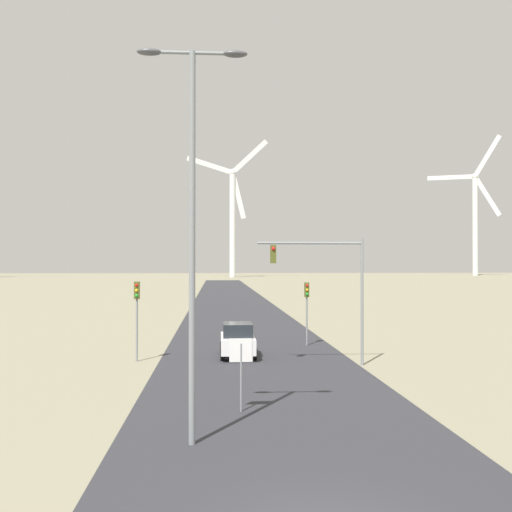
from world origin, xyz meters
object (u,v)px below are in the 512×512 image
Objects in this scene: traffic_light_post_near_right at (307,299)px; streetlamp at (192,200)px; traffic_light_mast_overhead at (326,274)px; wind_turbine_center at (475,213)px; stop_sign_near at (241,360)px; car_approaching at (238,340)px; wind_turbine_left at (233,212)px; traffic_light_post_near_left at (137,303)px.

streetlamp is at bearing -107.58° from traffic_light_post_near_right.
streetlamp reaches higher than traffic_light_mast_overhead.
stop_sign_near is at bearing -115.76° from wind_turbine_center.
wind_turbine_left is (4.93, 186.23, 23.07)m from car_approaching.
traffic_light_post_near_left is 188.84m from wind_turbine_left.
streetlamp is 2.69× the size of traffic_light_post_near_left.
traffic_light_post_near_right is (4.75, 16.20, 1.10)m from stop_sign_near.
streetlamp is at bearing -96.76° from car_approaching.
traffic_light_post_near_right reaches higher than car_approaching.
wind_turbine_center is (108.76, 225.86, 19.08)m from streetlamp.
traffic_light_mast_overhead reaches higher than stop_sign_near.
traffic_light_post_near_left is 1.06× the size of traffic_light_post_near_right.
car_approaching is at bearing 12.48° from traffic_light_post_near_left.
wind_turbine_center is at bearing 63.56° from traffic_light_post_near_right.
car_approaching is 0.08× the size of wind_turbine_left.
wind_turbine_left reaches higher than traffic_light_post_near_right.
traffic_light_post_near_left is at bearing 114.54° from stop_sign_near.
traffic_light_post_near_left is at bearing 103.30° from streetlamp.
traffic_light_post_near_right is 7.54m from traffic_light_mast_overhead.
wind_turbine_left reaches higher than traffic_light_mast_overhead.
streetlamp is 0.19× the size of wind_turbine_center.
streetlamp is 251.41m from wind_turbine_center.
traffic_light_mast_overhead is 6.40m from car_approaching.
traffic_light_post_near_left is (-4.93, 10.80, 1.27)m from stop_sign_near.
streetlamp is at bearing -91.92° from wind_turbine_left.
wind_turbine_center is (102.49, 206.06, 23.07)m from traffic_light_post_near_right.
traffic_light_mast_overhead is at bearing -36.06° from car_approaching.
traffic_light_mast_overhead is at bearing -115.69° from wind_turbine_center.
streetlamp is 15.28m from traffic_light_post_near_left.
wind_turbine_center reaches higher than stop_sign_near.
traffic_light_post_near_right is at bearing 88.68° from traffic_light_mast_overhead.
traffic_light_post_near_right reaches higher than stop_sign_near.
wind_turbine_center reaches higher than traffic_light_post_near_left.
traffic_light_post_near_left is at bearing -93.11° from wind_turbine_left.
streetlamp is 2.86× the size of traffic_light_post_near_right.
traffic_light_mast_overhead reaches higher than car_approaching.
traffic_light_mast_overhead is 1.53× the size of car_approaching.
stop_sign_near is 0.05× the size of wind_turbine_left.
traffic_light_post_near_right is (9.68, 5.40, -0.17)m from traffic_light_post_near_left.
stop_sign_near is at bearing 67.01° from streetlamp.
stop_sign_near is 0.61× the size of car_approaching.
wind_turbine_center is at bearing 13.28° from wind_turbine_left.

